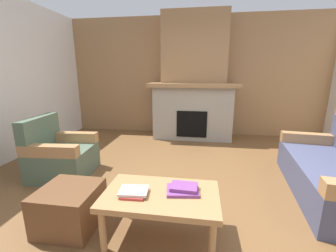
{
  "coord_description": "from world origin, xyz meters",
  "views": [
    {
      "loc": [
        0.18,
        -2.32,
        1.44
      ],
      "look_at": [
        -0.29,
        0.79,
        0.68
      ],
      "focal_mm": 23.41,
      "sensor_mm": 36.0,
      "label": 1
    }
  ],
  "objects_px": {
    "coffee_table": "(161,199)",
    "ottoman": "(70,207)",
    "fireplace": "(193,86)",
    "armchair": "(60,155)"
  },
  "relations": [
    {
      "from": "coffee_table",
      "to": "ottoman",
      "type": "relative_size",
      "value": 1.92
    },
    {
      "from": "fireplace",
      "to": "armchair",
      "type": "height_order",
      "value": "fireplace"
    },
    {
      "from": "armchair",
      "to": "coffee_table",
      "type": "bearing_deg",
      "value": -31.36
    },
    {
      "from": "armchair",
      "to": "fireplace",
      "type": "bearing_deg",
      "value": 51.66
    },
    {
      "from": "coffee_table",
      "to": "ottoman",
      "type": "xyz_separation_m",
      "value": [
        -0.88,
        0.0,
        -0.18
      ]
    },
    {
      "from": "armchair",
      "to": "ottoman",
      "type": "height_order",
      "value": "armchair"
    },
    {
      "from": "coffee_table",
      "to": "fireplace",
      "type": "bearing_deg",
      "value": 87.64
    },
    {
      "from": "fireplace",
      "to": "armchair",
      "type": "distance_m",
      "value": 3.01
    },
    {
      "from": "ottoman",
      "to": "armchair",
      "type": "bearing_deg",
      "value": 127.58
    },
    {
      "from": "fireplace",
      "to": "ottoman",
      "type": "relative_size",
      "value": 5.19
    }
  ]
}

